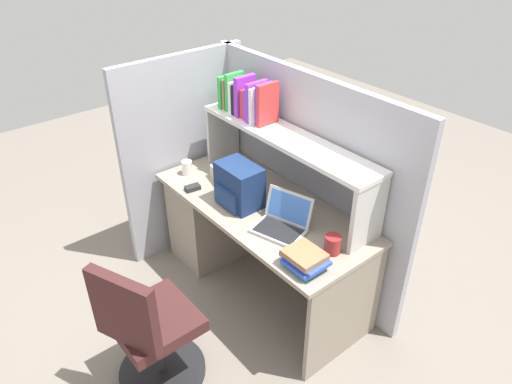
% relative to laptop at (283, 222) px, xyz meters
% --- Properties ---
extents(ground_plane, '(8.00, 8.00, 0.00)m').
position_rel_laptop_xyz_m(ground_plane, '(-0.28, 0.07, -0.78)').
color(ground_plane, slate).
extents(desk, '(1.60, 0.70, 0.73)m').
position_rel_laptop_xyz_m(desk, '(-0.67, 0.07, -0.38)').
color(desk, gray).
rests_on(desk, ground_plane).
extents(cubicle_partition_rear, '(1.84, 0.05, 1.55)m').
position_rel_laptop_xyz_m(cubicle_partition_rear, '(-0.28, 0.45, -0.01)').
color(cubicle_partition_rear, '#9E9EA8').
rests_on(cubicle_partition_rear, ground_plane).
extents(cubicle_partition_left, '(0.05, 1.06, 1.55)m').
position_rel_laptop_xyz_m(cubicle_partition_left, '(-1.13, 0.02, -0.01)').
color(cubicle_partition_left, '#9E9EA8').
rests_on(cubicle_partition_left, ground_plane).
extents(overhead_hutch, '(1.44, 0.28, 0.45)m').
position_rel_laptop_xyz_m(overhead_hutch, '(-0.28, 0.27, 0.30)').
color(overhead_hutch, beige).
rests_on(overhead_hutch, desk).
extents(reference_books_on_shelf, '(0.44, 0.18, 0.28)m').
position_rel_laptop_xyz_m(reference_books_on_shelf, '(-0.67, 0.27, 0.52)').
color(reference_books_on_shelf, green).
rests_on(reference_books_on_shelf, overhead_hutch).
extents(laptop, '(0.37, 0.34, 0.22)m').
position_rel_laptop_xyz_m(laptop, '(0.00, 0.00, 0.00)').
color(laptop, '#B7BABF').
rests_on(laptop, desk).
extents(backpack, '(0.30, 0.22, 0.29)m').
position_rel_laptop_xyz_m(backpack, '(-0.39, -0.04, 0.09)').
color(backpack, navy).
rests_on(backpack, desk).
extents(computer_mouse, '(0.07, 0.11, 0.03)m').
position_rel_laptop_xyz_m(computer_mouse, '(-0.73, -0.18, -0.03)').
color(computer_mouse, '#262628').
rests_on(computer_mouse, desk).
extents(paper_cup, '(0.08, 0.08, 0.10)m').
position_rel_laptop_xyz_m(paper_cup, '(-0.94, -0.09, 0.00)').
color(paper_cup, white).
rests_on(paper_cup, desk).
extents(tissue_box, '(0.24, 0.17, 0.10)m').
position_rel_laptop_xyz_m(tissue_box, '(-0.68, 0.05, -0.00)').
color(tissue_box, '#BFB299').
rests_on(tissue_box, desk).
extents(snack_canister, '(0.10, 0.10, 0.11)m').
position_rel_laptop_xyz_m(snack_canister, '(0.35, 0.07, 0.01)').
color(snack_canister, maroon).
rests_on(snack_canister, desk).
extents(desk_book_stack, '(0.25, 0.19, 0.10)m').
position_rel_laptop_xyz_m(desk_book_stack, '(0.34, -0.14, 0.00)').
color(desk_book_stack, teal).
rests_on(desk_book_stack, desk).
extents(office_chair, '(0.53, 0.55, 0.93)m').
position_rel_laptop_xyz_m(office_chair, '(-0.06, -0.93, -0.39)').
color(office_chair, black).
rests_on(office_chair, ground_plane).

